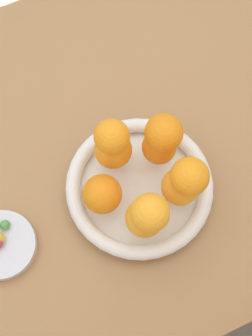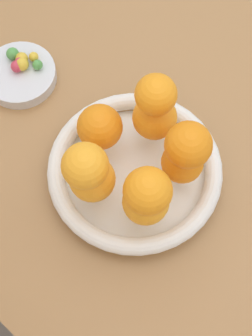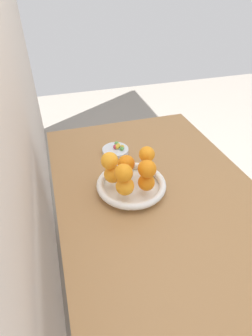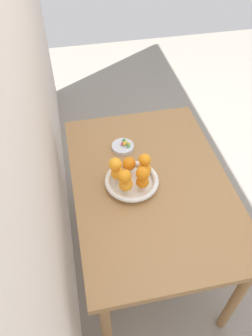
{
  "view_description": "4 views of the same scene",
  "coord_description": "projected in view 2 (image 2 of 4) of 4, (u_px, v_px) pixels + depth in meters",
  "views": [
    {
      "loc": [
        0.14,
        0.33,
        1.63
      ],
      "look_at": [
        0.03,
        0.08,
        0.84
      ],
      "focal_mm": 55.0,
      "sensor_mm": 36.0,
      "label": 1
    },
    {
      "loc": [
        -0.18,
        0.33,
        1.47
      ],
      "look_at": [
        -0.01,
        0.13,
        0.86
      ],
      "focal_mm": 55.0,
      "sensor_mm": 36.0,
      "label": 2
    },
    {
      "loc": [
        -0.7,
        0.33,
        1.41
      ],
      "look_at": [
        0.03,
        0.11,
        0.83
      ],
      "focal_mm": 28.0,
      "sensor_mm": 36.0,
      "label": 3
    },
    {
      "loc": [
        -1.0,
        0.33,
        1.95
      ],
      "look_at": [
        0.01,
        0.13,
        0.86
      ],
      "focal_mm": 35.0,
      "sensor_mm": 36.0,
      "label": 4
    }
  ],
  "objects": [
    {
      "name": "ground_plane",
      "position": [
        155.0,
        253.0,
        1.49
      ],
      "size": [
        6.0,
        6.0,
        0.0
      ],
      "primitive_type": "plane",
      "color": "gray"
    },
    {
      "name": "orange_8",
      "position": [
        156.0,
        95.0,
        0.69
      ],
      "size": [
        0.06,
        0.06,
        0.06
      ],
      "primitive_type": "sphere",
      "color": "orange",
      "rests_on": "orange_1"
    },
    {
      "name": "orange_7",
      "position": [
        188.0,
        145.0,
        0.66
      ],
      "size": [
        0.06,
        0.06,
        0.06
      ],
      "primitive_type": "sphere",
      "color": "orange",
      "rests_on": "orange_0"
    },
    {
      "name": "fruit_bowl",
      "position": [
        135.0,
        171.0,
        0.77
      ],
      "size": [
        0.26,
        0.26,
        0.04
      ],
      "color": "white",
      "rests_on": "dining_table"
    },
    {
      "name": "orange_4",
      "position": [
        146.0,
        202.0,
        0.69
      ],
      "size": [
        0.06,
        0.06,
        0.06
      ],
      "primitive_type": "sphere",
      "color": "orange",
      "rests_on": "fruit_bowl"
    },
    {
      "name": "orange_2",
      "position": [
        100.0,
        127.0,
        0.74
      ],
      "size": [
        0.07,
        0.07,
        0.07
      ],
      "primitive_type": "sphere",
      "color": "orange",
      "rests_on": "fruit_bowl"
    },
    {
      "name": "orange_5",
      "position": [
        85.0,
        166.0,
        0.64
      ],
      "size": [
        0.06,
        0.06,
        0.06
      ],
      "primitive_type": "sphere",
      "color": "orange",
      "rests_on": "orange_3"
    },
    {
      "name": "candy_ball_0",
      "position": [
        22.0,
        58.0,
        0.83
      ],
      "size": [
        0.02,
        0.02,
        0.02
      ],
      "primitive_type": "sphere",
      "color": "gold",
      "rests_on": "candy_dish"
    },
    {
      "name": "candy_ball_7",
      "position": [
        24.0,
        64.0,
        0.83
      ],
      "size": [
        0.02,
        0.02,
        0.02
      ],
      "primitive_type": "sphere",
      "color": "#4C9947",
      "rests_on": "candy_dish"
    },
    {
      "name": "candy_ball_4",
      "position": [
        17.0,
        66.0,
        0.83
      ],
      "size": [
        0.02,
        0.02,
        0.02
      ],
      "primitive_type": "sphere",
      "color": "#C6384C",
      "rests_on": "candy_dish"
    },
    {
      "name": "candy_dish",
      "position": [
        20.0,
        75.0,
        0.85
      ],
      "size": [
        0.12,
        0.12,
        0.02
      ],
      "primitive_type": "cylinder",
      "color": "silver",
      "rests_on": "dining_table"
    },
    {
      "name": "candy_ball_3",
      "position": [
        22.0,
        64.0,
        0.83
      ],
      "size": [
        0.02,
        0.02,
        0.02
      ],
      "primitive_type": "sphere",
      "color": "gold",
      "rests_on": "candy_dish"
    },
    {
      "name": "orange_0",
      "position": [
        182.0,
        162.0,
        0.72
      ],
      "size": [
        0.06,
        0.06,
        0.06
      ],
      "primitive_type": "sphere",
      "color": "orange",
      "rests_on": "fruit_bowl"
    },
    {
      "name": "candy_ball_5",
      "position": [
        38.0,
        65.0,
        0.83
      ],
      "size": [
        0.02,
        0.02,
        0.02
      ],
      "primitive_type": "sphere",
      "color": "#4C9947",
      "rests_on": "candy_dish"
    },
    {
      "name": "orange_6",
      "position": [
        148.0,
        191.0,
        0.63
      ],
      "size": [
        0.06,
        0.06,
        0.06
      ],
      "primitive_type": "sphere",
      "color": "orange",
      "rests_on": "orange_4"
    },
    {
      "name": "candy_ball_2",
      "position": [
        34.0,
        57.0,
        0.84
      ],
      "size": [
        0.02,
        0.02,
        0.02
      ],
      "primitive_type": "sphere",
      "color": "gold",
      "rests_on": "candy_dish"
    },
    {
      "name": "orange_3",
      "position": [
        92.0,
        179.0,
        0.71
      ],
      "size": [
        0.07,
        0.07,
        0.07
      ],
      "primitive_type": "sphere",
      "color": "orange",
      "rests_on": "fruit_bowl"
    },
    {
      "name": "orange_1",
      "position": [
        155.0,
        118.0,
        0.74
      ],
      "size": [
        0.07,
        0.07,
        0.07
      ],
      "primitive_type": "sphere",
      "color": "orange",
      "rests_on": "fruit_bowl"
    },
    {
      "name": "candy_ball_6",
      "position": [
        21.0,
        63.0,
        0.83
      ],
      "size": [
        0.02,
        0.02,
        0.02
      ],
      "primitive_type": "sphere",
      "color": "#C6384C",
      "rests_on": "candy_dish"
    },
    {
      "name": "dining_table",
      "position": [
        174.0,
        160.0,
        0.89
      ],
      "size": [
        1.1,
        0.76,
        0.74
      ],
      "color": "#9E7042",
      "rests_on": "ground_plane"
    },
    {
      "name": "candy_ball_1",
      "position": [
        13.0,
        54.0,
        0.84
      ],
      "size": [
        0.02,
        0.02,
        0.02
      ],
      "primitive_type": "sphere",
      "color": "#4C9947",
      "rests_on": "candy_dish"
    }
  ]
}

